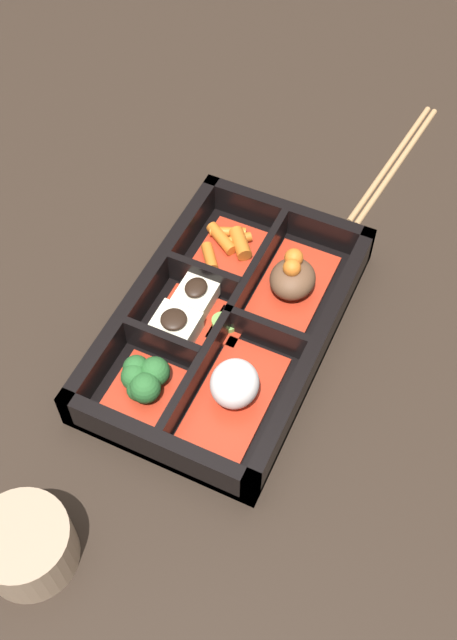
# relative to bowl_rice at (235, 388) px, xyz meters

# --- Properties ---
(ground_plane) EXTENTS (3.00, 3.00, 0.00)m
(ground_plane) POSITION_rel_bowl_rice_xyz_m (-0.07, -0.04, -0.03)
(ground_plane) COLOR black
(bento_base) EXTENTS (0.32, 0.20, 0.01)m
(bento_base) POSITION_rel_bowl_rice_xyz_m (-0.07, -0.04, -0.03)
(bento_base) COLOR black
(bento_base) RESTS_ON ground_plane
(bento_rim) EXTENTS (0.32, 0.20, 0.05)m
(bento_rim) POSITION_rel_bowl_rice_xyz_m (-0.07, -0.04, -0.01)
(bento_rim) COLOR black
(bento_rim) RESTS_ON ground_plane
(bowl_stew) EXTENTS (0.12, 0.07, 0.05)m
(bowl_stew) POSITION_rel_bowl_rice_xyz_m (-0.14, -0.00, -0.00)
(bowl_stew) COLOR #B22D19
(bowl_stew) RESTS_ON bento_base
(bowl_rice) EXTENTS (0.12, 0.07, 0.05)m
(bowl_rice) POSITION_rel_bowl_rice_xyz_m (0.00, 0.00, 0.00)
(bowl_rice) COLOR #B22D19
(bowl_rice) RESTS_ON bento_base
(bowl_carrots) EXTENTS (0.09, 0.06, 0.02)m
(bowl_carrots) POSITION_rel_bowl_rice_xyz_m (-0.16, -0.08, -0.01)
(bowl_carrots) COLOR #B22D19
(bowl_carrots) RESTS_ON bento_base
(bowl_tofu) EXTENTS (0.09, 0.06, 0.04)m
(bowl_tofu) POSITION_rel_bowl_rice_xyz_m (-0.06, -0.08, -0.01)
(bowl_tofu) COLOR #B22D19
(bowl_tofu) RESTS_ON bento_base
(bowl_greens) EXTENTS (0.07, 0.06, 0.03)m
(bowl_greens) POSITION_rel_bowl_rice_xyz_m (0.03, -0.08, -0.00)
(bowl_greens) COLOR #B22D19
(bowl_greens) RESTS_ON bento_base
(bowl_pickles) EXTENTS (0.04, 0.03, 0.01)m
(bowl_pickles) POSITION_rel_bowl_rice_xyz_m (-0.07, -0.04, -0.02)
(bowl_pickles) COLOR #B22D19
(bowl_pickles) RESTS_ON bento_base
(tea_cup) EXTENTS (0.08, 0.08, 0.05)m
(tea_cup) POSITION_rel_bowl_rice_xyz_m (0.20, -0.09, -0.00)
(tea_cup) COLOR gray
(tea_cup) RESTS_ON ground_plane
(chopsticks) EXTENTS (0.23, 0.04, 0.01)m
(chopsticks) POSITION_rel_bowl_rice_xyz_m (-0.38, 0.04, -0.03)
(chopsticks) COLOR #A87F51
(chopsticks) RESTS_ON ground_plane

